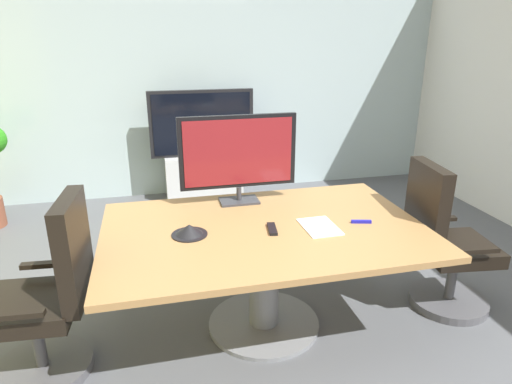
# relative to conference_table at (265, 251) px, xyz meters

# --- Properties ---
(ground_plane) EXTENTS (6.99, 6.99, 0.00)m
(ground_plane) POSITION_rel_conference_table_xyz_m (-0.00, -0.03, -0.57)
(ground_plane) COLOR #515459
(wall_back_glass_partition) EXTENTS (5.99, 0.10, 2.77)m
(wall_back_glass_partition) POSITION_rel_conference_table_xyz_m (-0.00, 2.95, 0.81)
(wall_back_glass_partition) COLOR #9EB2B7
(wall_back_glass_partition) RESTS_ON ground
(conference_table) EXTENTS (2.03, 1.32, 0.74)m
(conference_table) POSITION_rel_conference_table_xyz_m (0.00, 0.00, 0.00)
(conference_table) COLOR olive
(conference_table) RESTS_ON ground
(office_chair_left) EXTENTS (0.61, 0.59, 1.09)m
(office_chair_left) POSITION_rel_conference_table_xyz_m (-1.30, -0.14, -0.12)
(office_chair_left) COLOR #4C4C51
(office_chair_left) RESTS_ON ground
(office_chair_right) EXTENTS (0.62, 0.60, 1.09)m
(office_chair_right) POSITION_rel_conference_table_xyz_m (1.30, -0.07, -0.12)
(office_chair_right) COLOR #4C4C51
(office_chair_right) RESTS_ON ground
(tv_monitor) EXTENTS (0.84, 0.18, 0.64)m
(tv_monitor) POSITION_rel_conference_table_xyz_m (-0.07, 0.49, 0.53)
(tv_monitor) COLOR #333338
(tv_monitor) RESTS_ON conference_table
(wall_display_unit) EXTENTS (1.20, 0.36, 1.31)m
(wall_display_unit) POSITION_rel_conference_table_xyz_m (-0.08, 2.59, -0.13)
(wall_display_unit) COLOR #B7BABC
(wall_display_unit) RESTS_ON ground
(conference_phone) EXTENTS (0.22, 0.22, 0.07)m
(conference_phone) POSITION_rel_conference_table_xyz_m (-0.48, -0.01, 0.20)
(conference_phone) COLOR black
(conference_phone) RESTS_ON conference_table
(remote_control) EXTENTS (0.07, 0.18, 0.02)m
(remote_control) POSITION_rel_conference_table_xyz_m (0.03, -0.06, 0.18)
(remote_control) COLOR black
(remote_control) RESTS_ON conference_table
(whiteboard_marker) EXTENTS (0.13, 0.05, 0.02)m
(whiteboard_marker) POSITION_rel_conference_table_xyz_m (0.62, -0.09, 0.18)
(whiteboard_marker) COLOR #1919A5
(whiteboard_marker) RESTS_ON conference_table
(paper_notepad) EXTENTS (0.22, 0.30, 0.01)m
(paper_notepad) POSITION_rel_conference_table_xyz_m (0.34, -0.09, 0.17)
(paper_notepad) COLOR white
(paper_notepad) RESTS_ON conference_table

